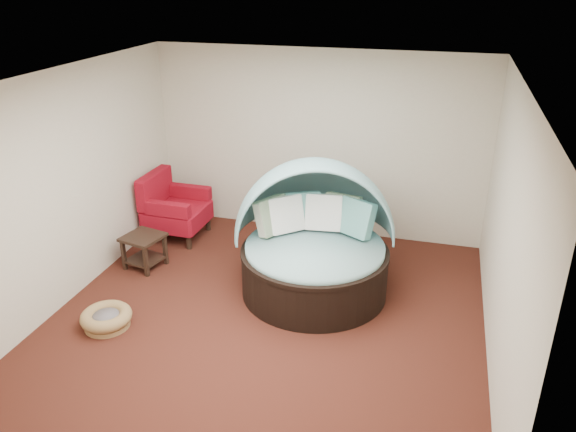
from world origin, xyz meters
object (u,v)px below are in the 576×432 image
(pet_basket, at_px, (106,318))
(side_table, at_px, (144,247))
(canopy_daybed, at_px, (315,233))
(red_armchair, at_px, (173,208))

(pet_basket, relative_size, side_table, 1.16)
(side_table, bearing_deg, canopy_daybed, 2.25)
(red_armchair, bearing_deg, side_table, -85.97)
(canopy_daybed, distance_m, pet_basket, 2.68)
(canopy_daybed, bearing_deg, red_armchair, 143.32)
(pet_basket, relative_size, red_armchair, 0.68)
(pet_basket, height_order, red_armchair, red_armchair)
(canopy_daybed, distance_m, red_armchair, 2.62)
(canopy_daybed, height_order, side_table, canopy_daybed)
(red_armchair, relative_size, side_table, 1.71)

